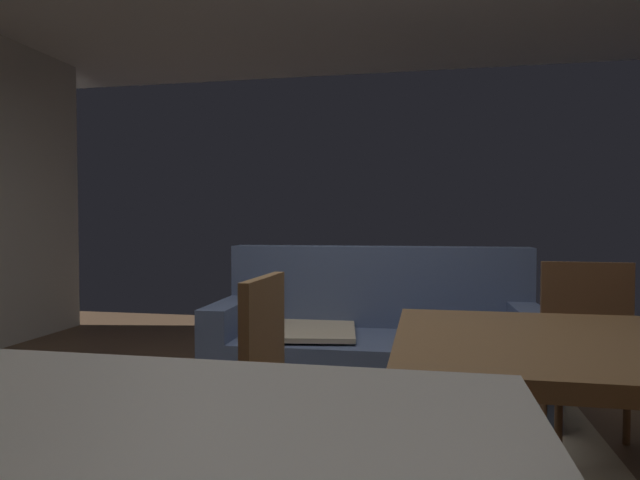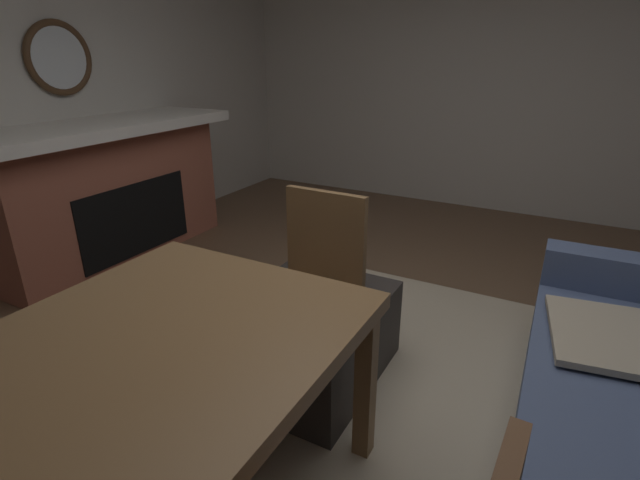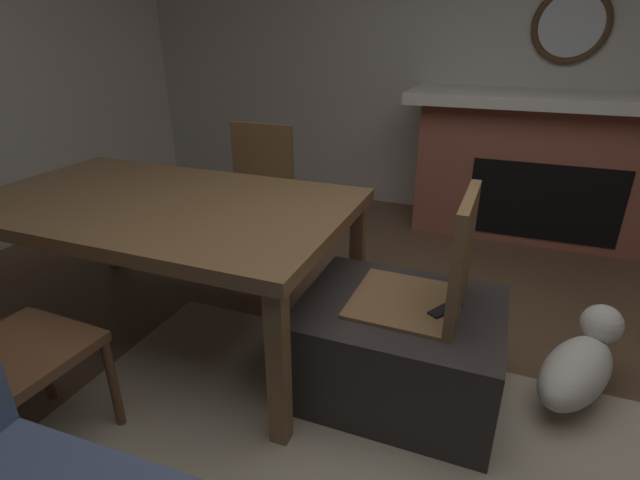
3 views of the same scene
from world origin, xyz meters
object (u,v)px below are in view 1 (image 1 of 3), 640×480
Objects in this scene: couch at (374,346)px; dining_chair_north at (591,345)px; dining_chair_west at (291,385)px; ottoman_coffee_table at (320,465)px; tv_remote at (275,402)px.

dining_chair_north is (1.13, -0.60, 0.19)m from couch.
couch reaches higher than dining_chair_north.
dining_chair_north is at bearing 35.47° from dining_chair_west.
ottoman_coffee_table is 0.89× the size of dining_chair_north.
dining_chair_west is (-1.30, -0.93, 0.00)m from dining_chair_north.
dining_chair_west is at bearing -144.53° from dining_chair_north.
dining_chair_north and dining_chair_west have the same top height.
couch reaches higher than ottoman_coffee_table.
couch is 1.53m from tv_remote.
dining_chair_west reaches higher than ottoman_coffee_table.
tv_remote is at bearing 163.04° from dining_chair_west.
ottoman_coffee_table is (-0.07, -1.50, -0.12)m from couch.
ottoman_coffee_table is 5.19× the size of tv_remote.
couch is at bearing 87.47° from ottoman_coffee_table.
couch is 2.22× the size of dining_chair_west.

